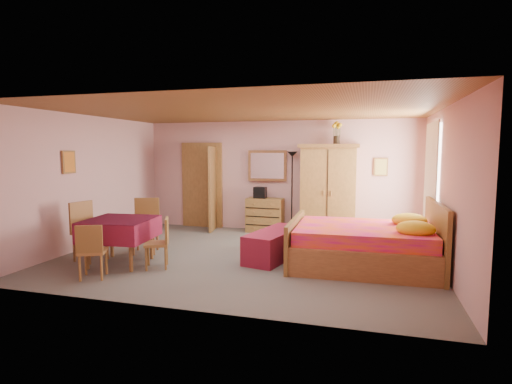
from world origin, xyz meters
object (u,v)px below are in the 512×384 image
(wall_mirror, at_px, (267,166))
(stereo, at_px, (260,193))
(wardrobe, at_px, (328,190))
(sunflower_vase, at_px, (337,133))
(chest_of_drawers, at_px, (265,215))
(floor_lamp, at_px, (292,193))
(bench, at_px, (275,244))
(chair_east, at_px, (156,243))
(chair_south, at_px, (93,251))
(bed, at_px, (363,233))
(chair_west, at_px, (90,231))
(dining_table, at_px, (120,241))
(chair_north, at_px, (145,226))

(wall_mirror, distance_m, stereo, 0.67)
(wardrobe, xyz_separation_m, sunflower_vase, (0.15, 0.05, 1.27))
(chest_of_drawers, bearing_deg, wardrobe, 0.69)
(chest_of_drawers, relative_size, floor_lamp, 0.45)
(sunflower_vase, relative_size, bench, 0.33)
(chair_east, bearing_deg, chair_south, 112.73)
(wardrobe, distance_m, bed, 2.39)
(chair_west, height_order, chair_east, chair_west)
(dining_table, relative_size, chair_north, 1.04)
(dining_table, height_order, chair_east, chair_east)
(wardrobe, bearing_deg, chair_south, -129.22)
(bench, relative_size, chair_east, 1.82)
(sunflower_vase, xyz_separation_m, dining_table, (-3.31, -3.25, -1.91))
(chest_of_drawers, height_order, wardrobe, wardrobe)
(bench, bearing_deg, chair_north, -173.42)
(sunflower_vase, bearing_deg, wardrobe, -161.28)
(wall_mirror, bearing_deg, wardrobe, -12.08)
(chest_of_drawers, distance_m, stereo, 0.54)
(stereo, distance_m, chair_west, 3.88)
(chair_east, bearing_deg, floor_lamp, -50.17)
(wall_mirror, height_order, chair_south, wall_mirror)
(floor_lamp, bearing_deg, chair_south, -119.24)
(wardrobe, bearing_deg, chair_west, -141.21)
(wall_mirror, bearing_deg, sunflower_vase, -9.47)
(chair_north, bearing_deg, chair_west, 29.59)
(bed, height_order, chair_north, bed)
(stereo, relative_size, dining_table, 0.27)
(stereo, distance_m, chair_north, 2.93)
(wall_mirror, height_order, stereo, wall_mirror)
(bed, distance_m, chair_north, 3.94)
(chair_west, bearing_deg, chair_north, 151.27)
(dining_table, bearing_deg, chair_south, -86.85)
(wardrobe, xyz_separation_m, bench, (-0.72, -2.15, -0.77))
(sunflower_vase, distance_m, chair_east, 4.60)
(chest_of_drawers, xyz_separation_m, wall_mirror, (0.00, 0.21, 1.15))
(stereo, height_order, floor_lamp, floor_lamp)
(stereo, distance_m, bench, 2.42)
(wardrobe, height_order, chair_north, wardrobe)
(wall_mirror, distance_m, floor_lamp, 0.88)
(bench, bearing_deg, sunflower_vase, 68.31)
(bench, height_order, chair_east, chair_east)
(sunflower_vase, relative_size, bed, 0.21)
(bench, bearing_deg, stereo, 111.63)
(wardrobe, bearing_deg, stereo, 178.49)
(chair_south, relative_size, chair_north, 0.82)
(wall_mirror, height_order, bed, wall_mirror)
(wall_mirror, bearing_deg, chair_north, -125.25)
(floor_lamp, xyz_separation_m, chair_west, (-2.94, -3.26, -0.43))
(floor_lamp, height_order, chair_north, floor_lamp)
(wall_mirror, distance_m, chair_east, 3.79)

